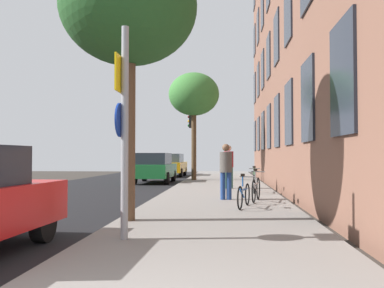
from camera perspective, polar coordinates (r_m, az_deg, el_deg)
The scene contains 14 objects.
ground_plane at distance 17.83m, azimuth -7.40°, elevation -6.41°, with size 41.80×41.80×0.00m, color #332D28.
road_asphalt at distance 18.38m, azimuth -13.85°, elevation -6.21°, with size 7.00×38.00×0.01m, color black.
sidewalk at distance 17.43m, azimuth 4.00°, elevation -6.32°, with size 4.20×38.00×0.12m, color gray.
sign_post at distance 6.76m, azimuth -9.57°, elevation 3.11°, with size 0.16×0.60×3.48m.
traffic_light at distance 24.04m, azimuth 0.02°, elevation 1.37°, with size 0.43×0.24×3.86m.
tree_near at distance 9.25m, azimuth -8.83°, elevation 18.21°, with size 2.92×2.92×5.78m.
tree_far at distance 23.29m, azimuth 0.26°, elevation 6.88°, with size 2.87×2.87×6.08m.
bicycle_0 at distance 10.84m, azimuth 7.25°, elevation -7.00°, with size 0.53×1.59×0.89m.
bicycle_1 at distance 12.32m, azimuth 8.94°, elevation -6.18°, with size 0.50×1.64×0.98m.
bicycle_2 at distance 15.26m, azimuth 8.70°, elevation -5.30°, with size 0.42×1.67×0.98m.
pedestrian_0 at distance 12.71m, azimuth 4.76°, elevation -3.32°, with size 0.48×0.48×1.73m.
pedestrian_1 at distance 17.05m, azimuth 5.14°, elevation -2.76°, with size 0.56×0.56×1.81m.
car_1 at distance 22.31m, azimuth -5.23°, elevation -3.30°, with size 1.91×4.20×1.62m.
car_2 at distance 29.22m, azimuth -2.89°, elevation -2.92°, with size 1.84×4.41×1.62m.
Camera 1 is at (1.32, -2.38, 1.47)m, focal length 38.15 mm.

